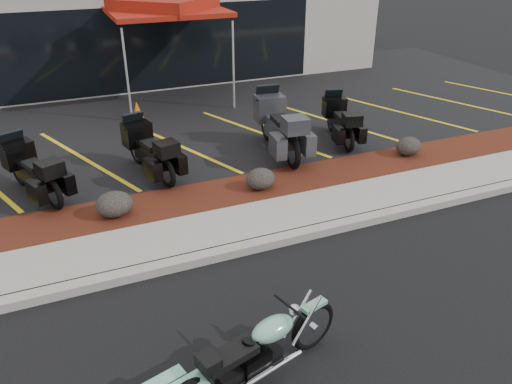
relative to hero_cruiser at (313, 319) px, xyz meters
name	(u,v)px	position (x,y,z in m)	size (l,w,h in m)	color
ground	(273,280)	(0.12, 1.46, -0.46)	(90.00, 90.00, 0.00)	black
curb	(251,246)	(0.12, 2.36, -0.38)	(24.00, 0.25, 0.15)	gray
sidewalk	(236,226)	(0.12, 3.06, -0.38)	(24.00, 1.20, 0.15)	gray
mulch_bed	(215,197)	(0.12, 4.26, -0.38)	(24.00, 1.20, 0.16)	#3E110E
upper_lot	(155,116)	(0.12, 9.66, -0.38)	(26.00, 9.60, 0.15)	black
dealership_building	(113,17)	(0.12, 15.93, 1.55)	(18.00, 8.16, 4.00)	gray
boulder_left	(114,204)	(-1.82, 4.14, -0.06)	(0.67, 0.56, 0.47)	black
boulder_mid	(260,179)	(1.05, 4.12, -0.08)	(0.60, 0.50, 0.43)	black
boulder_right	(409,146)	(4.91, 4.38, -0.08)	(0.60, 0.50, 0.43)	black
hero_cruiser	(313,319)	(0.00, 0.00, 0.00)	(2.59, 0.66, 0.91)	#79BCA1
touring_black_front	(17,159)	(-3.39, 6.18, 0.28)	(2.02, 0.77, 1.17)	black
touring_black_mid	(135,138)	(-0.98, 6.37, 0.29)	(2.04, 0.78, 1.19)	black
touring_grey	(268,113)	(2.28, 6.53, 0.40)	(2.44, 0.93, 1.42)	#323337
touring_black_rear	(333,110)	(4.08, 6.46, 0.26)	(1.94, 0.74, 1.13)	black
traffic_cone	(137,110)	(-0.38, 9.51, -0.07)	(0.29, 0.29, 0.47)	orange
popup_canopy	(165,7)	(0.93, 10.81, 2.43)	(4.27, 4.27, 3.01)	silver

